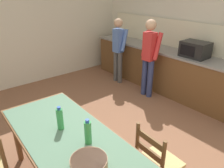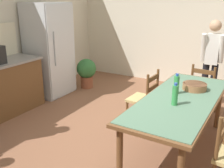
{
  "view_description": "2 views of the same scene",
  "coord_description": "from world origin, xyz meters",
  "px_view_note": "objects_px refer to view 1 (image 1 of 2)",
  "views": [
    {
      "loc": [
        1.92,
        -1.64,
        2.19
      ],
      "look_at": [
        -0.22,
        0.13,
        0.95
      ],
      "focal_mm": 35.0,
      "sensor_mm": 36.0,
      "label": 1
    },
    {
      "loc": [
        -2.79,
        -1.59,
        1.97
      ],
      "look_at": [
        -0.01,
        0.0,
        0.91
      ],
      "focal_mm": 42.0,
      "sensor_mm": 36.0,
      "label": 2
    }
  ],
  "objects_px": {
    "bottle_off_centre": "(88,132)",
    "chair_side_far_right": "(157,163)",
    "bottle_near_centre": "(60,119)",
    "person_at_sink": "(118,48)",
    "dining_table": "(74,147)",
    "person_at_counter": "(149,55)",
    "serving_bowl": "(89,163)",
    "microwave": "(195,49)"
  },
  "relations": [
    {
      "from": "bottle_near_centre",
      "to": "person_at_sink",
      "type": "distance_m",
      "value": 3.18
    },
    {
      "from": "chair_side_far_right",
      "to": "serving_bowl",
      "type": "bearing_deg",
      "value": 84.32
    },
    {
      "from": "dining_table",
      "to": "person_at_counter",
      "type": "distance_m",
      "value": 2.81
    },
    {
      "from": "microwave",
      "to": "serving_bowl",
      "type": "xyz_separation_m",
      "value": [
        0.93,
        -3.1,
        -0.26
      ]
    },
    {
      "from": "dining_table",
      "to": "bottle_off_centre",
      "type": "relative_size",
      "value": 8.22
    },
    {
      "from": "bottle_near_centre",
      "to": "microwave",
      "type": "bearing_deg",
      "value": 95.13
    },
    {
      "from": "microwave",
      "to": "serving_bowl",
      "type": "bearing_deg",
      "value": -73.29
    },
    {
      "from": "person_at_sink",
      "to": "serving_bowl",
      "type": "bearing_deg",
      "value": -134.92
    },
    {
      "from": "person_at_sink",
      "to": "person_at_counter",
      "type": "relative_size",
      "value": 0.95
    },
    {
      "from": "serving_bowl",
      "to": "person_at_counter",
      "type": "bearing_deg",
      "value": 122.2
    },
    {
      "from": "microwave",
      "to": "person_at_counter",
      "type": "relative_size",
      "value": 0.31
    },
    {
      "from": "microwave",
      "to": "chair_side_far_right",
      "type": "bearing_deg",
      "value": -65.55
    },
    {
      "from": "microwave",
      "to": "bottle_off_centre",
      "type": "height_order",
      "value": "microwave"
    },
    {
      "from": "bottle_off_centre",
      "to": "person_at_counter",
      "type": "distance_m",
      "value": 2.76
    },
    {
      "from": "serving_bowl",
      "to": "person_at_sink",
      "type": "xyz_separation_m",
      "value": [
        -2.61,
        2.6,
        0.04
      ]
    },
    {
      "from": "serving_bowl",
      "to": "person_at_sink",
      "type": "height_order",
      "value": "person_at_sink"
    },
    {
      "from": "serving_bowl",
      "to": "microwave",
      "type": "bearing_deg",
      "value": 106.71
    },
    {
      "from": "chair_side_far_right",
      "to": "person_at_counter",
      "type": "relative_size",
      "value": 0.56
    },
    {
      "from": "microwave",
      "to": "person_at_sink",
      "type": "bearing_deg",
      "value": -163.4
    },
    {
      "from": "person_at_counter",
      "to": "bottle_near_centre",
      "type": "bearing_deg",
      "value": -158.91
    },
    {
      "from": "bottle_near_centre",
      "to": "bottle_off_centre",
      "type": "height_order",
      "value": "same"
    },
    {
      "from": "dining_table",
      "to": "person_at_counter",
      "type": "bearing_deg",
      "value": 116.32
    },
    {
      "from": "person_at_counter",
      "to": "chair_side_far_right",
      "type": "bearing_deg",
      "value": -135.84
    },
    {
      "from": "bottle_near_centre",
      "to": "person_at_counter",
      "type": "distance_m",
      "value": 2.68
    },
    {
      "from": "dining_table",
      "to": "person_at_sink",
      "type": "xyz_separation_m",
      "value": [
        -2.22,
        2.53,
        0.17
      ]
    },
    {
      "from": "chair_side_far_right",
      "to": "person_at_sink",
      "type": "height_order",
      "value": "person_at_sink"
    },
    {
      "from": "microwave",
      "to": "dining_table",
      "type": "height_order",
      "value": "microwave"
    },
    {
      "from": "bottle_near_centre",
      "to": "serving_bowl",
      "type": "relative_size",
      "value": 0.84
    },
    {
      "from": "person_at_sink",
      "to": "chair_side_far_right",
      "type": "bearing_deg",
      "value": -123.69
    },
    {
      "from": "bottle_near_centre",
      "to": "bottle_off_centre",
      "type": "distance_m",
      "value": 0.4
    },
    {
      "from": "dining_table",
      "to": "serving_bowl",
      "type": "bearing_deg",
      "value": -10.59
    },
    {
      "from": "bottle_off_centre",
      "to": "chair_side_far_right",
      "type": "distance_m",
      "value": 0.85
    },
    {
      "from": "bottle_near_centre",
      "to": "person_at_sink",
      "type": "relative_size",
      "value": 0.18
    },
    {
      "from": "serving_bowl",
      "to": "person_at_sink",
      "type": "relative_size",
      "value": 0.21
    },
    {
      "from": "chair_side_far_right",
      "to": "dining_table",
      "type": "bearing_deg",
      "value": 57.68
    },
    {
      "from": "microwave",
      "to": "dining_table",
      "type": "xyz_separation_m",
      "value": [
        0.55,
        -3.03,
        -0.39
      ]
    },
    {
      "from": "dining_table",
      "to": "person_at_sink",
      "type": "height_order",
      "value": "person_at_sink"
    },
    {
      "from": "chair_side_far_right",
      "to": "person_at_sink",
      "type": "bearing_deg",
      "value": -30.25
    },
    {
      "from": "bottle_near_centre",
      "to": "bottle_off_centre",
      "type": "relative_size",
      "value": 1.0
    },
    {
      "from": "microwave",
      "to": "chair_side_far_right",
      "type": "height_order",
      "value": "microwave"
    },
    {
      "from": "microwave",
      "to": "person_at_counter",
      "type": "height_order",
      "value": "person_at_counter"
    },
    {
      "from": "dining_table",
      "to": "bottle_near_centre",
      "type": "height_order",
      "value": "bottle_near_centre"
    }
  ]
}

